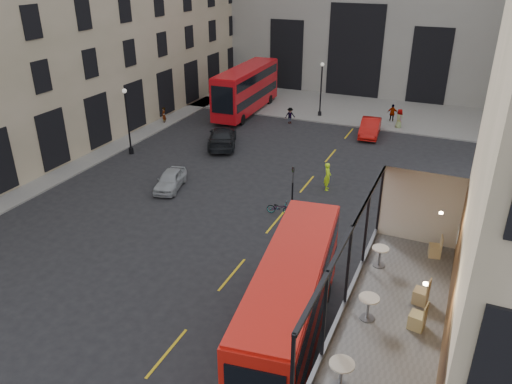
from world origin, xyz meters
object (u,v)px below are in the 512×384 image
at_px(cafe_table_mid, 368,305).
at_px(cafe_chair_d, 435,250).
at_px(cyclist, 328,176).
at_px(pedestrian_d, 399,119).
at_px(car_b, 370,128).
at_px(cafe_table_near, 341,371).
at_px(street_lamp_b, 321,93).
at_px(bus_near, 291,299).
at_px(cafe_chair_c, 421,296).
at_px(pedestrian_e, 164,116).
at_px(cafe_table_far, 380,254).
at_px(pedestrian_a, 232,107).
at_px(street_lamp_a, 128,125).
at_px(car_c, 222,137).
at_px(traffic_light_far, 211,98).
at_px(bicycle, 279,208).
at_px(bus_far, 246,88).
at_px(traffic_light_near, 292,189).
at_px(pedestrian_b, 290,116).
at_px(pedestrian_c, 392,113).
at_px(cafe_chair_b, 417,320).
at_px(car_a, 170,180).

bearing_deg(cafe_table_mid, cafe_chair_d, 71.18).
xyz_separation_m(cyclist, pedestrian_d, (2.31, 15.56, -0.05)).
distance_m(car_b, cafe_table_mid, 31.36).
bearing_deg(cafe_table_near, cafe_chair_d, 78.02).
bearing_deg(cafe_table_mid, street_lamp_b, 108.95).
height_order(bus_near, cafe_chair_c, cafe_chair_c).
relative_size(pedestrian_e, cafe_chair_d, 1.86).
height_order(bus_near, cafe_table_far, cafe_table_far).
distance_m(pedestrian_a, pedestrian_e, 6.94).
distance_m(car_b, cafe_chair_c, 30.24).
distance_m(street_lamp_a, car_c, 7.69).
height_order(traffic_light_far, street_lamp_a, street_lamp_a).
xyz_separation_m(pedestrian_e, cafe_chair_c, (26.11, -24.70, 4.08)).
bearing_deg(cafe_table_mid, bus_near, 140.84).
height_order(bicycle, cafe_chair_d, cafe_chair_d).
xyz_separation_m(cyclist, cafe_table_mid, (6.26, -18.02, 4.14)).
xyz_separation_m(street_lamp_a, bus_far, (3.70, 14.42, 0.17)).
bearing_deg(bus_far, traffic_light_near, -58.94).
bearing_deg(cafe_chair_c, cafe_table_mid, -134.07).
relative_size(street_lamp_a, cafe_chair_c, 5.97).
distance_m(street_lamp_b, pedestrian_b, 4.15).
xyz_separation_m(car_b, cafe_chair_c, (7.36, -29.04, 4.11)).
distance_m(car_b, cafe_chair_d, 27.38).
bearing_deg(cafe_chair_d, pedestrian_c, 101.69).
bearing_deg(street_lamp_b, pedestrian_c, 7.97).
bearing_deg(pedestrian_e, traffic_light_far, 103.19).
distance_m(pedestrian_a, pedestrian_b, 6.20).
height_order(traffic_light_far, street_lamp_b, street_lamp_b).
height_order(bicycle, cafe_chair_b, cafe_chair_b).
bearing_deg(car_b, pedestrian_c, 71.00).
height_order(bus_far, car_a, bus_far).
bearing_deg(pedestrian_a, car_c, -75.87).
bearing_deg(traffic_light_near, pedestrian_a, 124.89).
xyz_separation_m(bus_far, car_b, (13.11, -2.24, -1.80)).
height_order(cafe_chair_b, cafe_chair_d, cafe_chair_b).
relative_size(cafe_table_mid, cafe_chair_c, 0.88).
distance_m(pedestrian_a, cafe_table_near, 39.68).
distance_m(cyclist, cafe_table_far, 16.68).
xyz_separation_m(traffic_light_far, cafe_chair_d, (22.30, -23.84, 2.43)).
bearing_deg(cafe_chair_b, cafe_table_mid, -173.20).
relative_size(cyclist, cafe_chair_c, 2.19).
xyz_separation_m(traffic_light_far, cyclist, (14.52, -10.28, -1.45)).
height_order(traffic_light_near, bus_near, bus_near).
height_order(car_a, pedestrian_d, pedestrian_d).
xyz_separation_m(bicycle, pedestrian_e, (-16.74, 12.75, 0.38)).
xyz_separation_m(pedestrian_d, cafe_chair_d, (5.47, -29.12, 3.93)).
height_order(bicycle, cyclist, cyclist).
distance_m(bus_near, bicycle, 11.71).
relative_size(street_lamp_a, bus_far, 0.46).
bearing_deg(car_c, car_b, -168.39).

